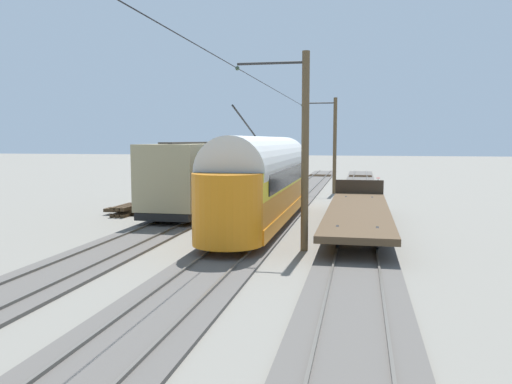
{
  "coord_description": "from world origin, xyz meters",
  "views": [
    {
      "loc": [
        -4.62,
        27.91,
        4.14
      ],
      "look_at": [
        0.18,
        4.53,
        1.72
      ],
      "focal_mm": 36.18,
      "sensor_mm": 36.0,
      "label": 1
    }
  ],
  "objects_px": {
    "vintage_streetcar": "(264,179)",
    "coach_adjacent": "(203,174)",
    "flatcar_far_siding": "(358,211)",
    "catenary_pole_mid_near": "(303,148)",
    "switch_stand": "(378,185)",
    "catenary_pole_foreground": "(334,144)",
    "spare_tie_stack": "(127,210)"
  },
  "relations": [
    {
      "from": "vintage_streetcar",
      "to": "coach_adjacent",
      "type": "xyz_separation_m",
      "value": [
        4.51,
        -4.5,
        -0.09
      ]
    },
    {
      "from": "flatcar_far_siding",
      "to": "vintage_streetcar",
      "type": "bearing_deg",
      "value": -3.29
    },
    {
      "from": "coach_adjacent",
      "to": "flatcar_far_siding",
      "type": "relative_size",
      "value": 0.91
    },
    {
      "from": "catenary_pole_mid_near",
      "to": "switch_stand",
      "type": "xyz_separation_m",
      "value": [
        -3.37,
        -21.59,
        -3.13
      ]
    },
    {
      "from": "vintage_streetcar",
      "to": "coach_adjacent",
      "type": "height_order",
      "value": "vintage_streetcar"
    },
    {
      "from": "switch_stand",
      "to": "flatcar_far_siding",
      "type": "bearing_deg",
      "value": 85.3
    },
    {
      "from": "catenary_pole_foreground",
      "to": "spare_tie_stack",
      "type": "distance_m",
      "value": 17.77
    },
    {
      "from": "flatcar_far_siding",
      "to": "switch_stand",
      "type": "xyz_separation_m",
      "value": [
        -1.35,
        -16.47,
        -0.16
      ]
    },
    {
      "from": "flatcar_far_siding",
      "to": "catenary_pole_mid_near",
      "type": "relative_size",
      "value": 1.96
    },
    {
      "from": "spare_tie_stack",
      "to": "switch_stand",
      "type": "bearing_deg",
      "value": -134.22
    },
    {
      "from": "flatcar_far_siding",
      "to": "switch_stand",
      "type": "height_order",
      "value": "flatcar_far_siding"
    },
    {
      "from": "vintage_streetcar",
      "to": "switch_stand",
      "type": "bearing_deg",
      "value": -109.87
    },
    {
      "from": "catenary_pole_foreground",
      "to": "flatcar_far_siding",
      "type": "bearing_deg",
      "value": 97.2
    },
    {
      "from": "switch_stand",
      "to": "coach_adjacent",
      "type": "bearing_deg",
      "value": 48.47
    },
    {
      "from": "flatcar_far_siding",
      "to": "catenary_pole_mid_near",
      "type": "distance_m",
      "value": 6.25
    },
    {
      "from": "vintage_streetcar",
      "to": "catenary_pole_mid_near",
      "type": "distance_m",
      "value": 6.13
    },
    {
      "from": "switch_stand",
      "to": "spare_tie_stack",
      "type": "distance_m",
      "value": 20.01
    },
    {
      "from": "vintage_streetcar",
      "to": "flatcar_far_siding",
      "type": "distance_m",
      "value": 4.72
    },
    {
      "from": "vintage_streetcar",
      "to": "flatcar_far_siding",
      "type": "xyz_separation_m",
      "value": [
        -4.5,
        0.26,
        -1.4
      ]
    },
    {
      "from": "vintage_streetcar",
      "to": "flatcar_far_siding",
      "type": "relative_size",
      "value": 1.13
    },
    {
      "from": "catenary_pole_mid_near",
      "to": "spare_tie_stack",
      "type": "height_order",
      "value": "catenary_pole_mid_near"
    },
    {
      "from": "vintage_streetcar",
      "to": "coach_adjacent",
      "type": "relative_size",
      "value": 1.25
    },
    {
      "from": "catenary_pole_mid_near",
      "to": "flatcar_far_siding",
      "type": "bearing_deg",
      "value": -111.48
    },
    {
      "from": "coach_adjacent",
      "to": "flatcar_far_siding",
      "type": "bearing_deg",
      "value": 152.14
    },
    {
      "from": "vintage_streetcar",
      "to": "spare_tie_stack",
      "type": "relative_size",
      "value": 6.8
    },
    {
      "from": "switch_stand",
      "to": "catenary_pole_foreground",
      "type": "bearing_deg",
      "value": 8.75
    },
    {
      "from": "catenary_pole_foreground",
      "to": "vintage_streetcar",
      "type": "bearing_deg",
      "value": 80.98
    },
    {
      "from": "coach_adjacent",
      "to": "spare_tie_stack",
      "type": "relative_size",
      "value": 5.44
    },
    {
      "from": "flatcar_far_siding",
      "to": "catenary_pole_foreground",
      "type": "relative_size",
      "value": 1.96
    },
    {
      "from": "vintage_streetcar",
      "to": "spare_tie_stack",
      "type": "distance_m",
      "value": 8.54
    },
    {
      "from": "flatcar_far_siding",
      "to": "catenary_pole_foreground",
      "type": "xyz_separation_m",
      "value": [
        2.01,
        -15.95,
        2.98
      ]
    },
    {
      "from": "vintage_streetcar",
      "to": "catenary_pole_foreground",
      "type": "height_order",
      "value": "catenary_pole_foreground"
    }
  ]
}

